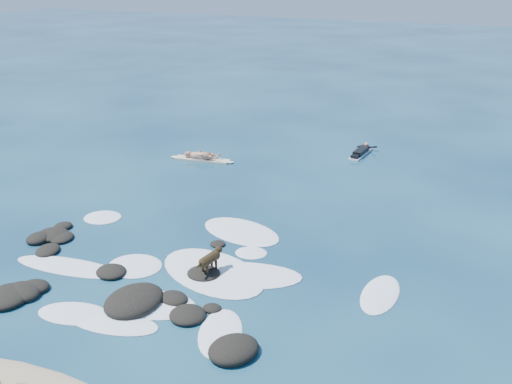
% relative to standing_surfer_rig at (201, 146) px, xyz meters
% --- Properties ---
extents(ground, '(160.00, 160.00, 0.00)m').
position_rel_standing_surfer_rig_xyz_m(ground, '(4.50, -8.65, -0.72)').
color(ground, '#0A2642').
rests_on(ground, ground).
extents(reef_rocks, '(11.60, 7.13, 0.59)m').
position_rel_standing_surfer_rig_xyz_m(reef_rocks, '(2.09, -11.69, -0.62)').
color(reef_rocks, black).
rests_on(reef_rocks, ground).
extents(breaking_foam, '(11.96, 8.41, 0.12)m').
position_rel_standing_surfer_rig_xyz_m(breaking_foam, '(4.92, -9.47, -0.71)').
color(breaking_foam, white).
rests_on(breaking_foam, ground).
extents(standing_surfer_rig, '(3.21, 0.92, 1.83)m').
position_rel_standing_surfer_rig_xyz_m(standing_surfer_rig, '(0.00, 0.00, 0.00)').
color(standing_surfer_rig, beige).
rests_on(standing_surfer_rig, ground).
extents(paddling_surfer_rig, '(1.08, 2.43, 0.42)m').
position_rel_standing_surfer_rig_xyz_m(paddling_surfer_rig, '(6.73, 3.97, -0.58)').
color(paddling_surfer_rig, silver).
rests_on(paddling_surfer_rig, ground).
extents(dog, '(0.45, 1.26, 0.80)m').
position_rel_standing_surfer_rig_xyz_m(dog, '(5.45, -9.25, -0.19)').
color(dog, black).
rests_on(dog, ground).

